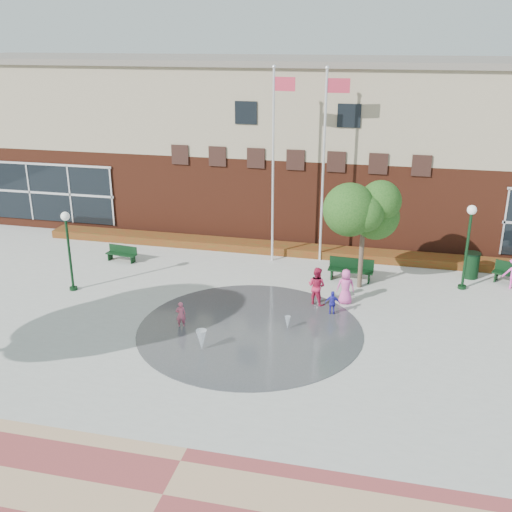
% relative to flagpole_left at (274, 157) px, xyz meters
% --- Properties ---
extents(ground, '(120.00, 120.00, 0.00)m').
position_rel_flagpole_left_xyz_m(ground, '(0.65, -10.38, -5.09)').
color(ground, '#666056').
rests_on(ground, ground).
extents(plaza_concrete, '(46.00, 18.00, 0.01)m').
position_rel_flagpole_left_xyz_m(plaza_concrete, '(0.65, -6.38, -5.08)').
color(plaza_concrete, '#A8A8A0').
rests_on(plaza_concrete, ground).
extents(splash_pad, '(8.40, 8.40, 0.01)m').
position_rel_flagpole_left_xyz_m(splash_pad, '(0.65, -7.38, -5.08)').
color(splash_pad, '#383A3D').
rests_on(splash_pad, ground).
extents(library_building, '(44.40, 10.40, 9.20)m').
position_rel_flagpole_left_xyz_m(library_building, '(0.65, 7.10, -0.44)').
color(library_building, '#582415').
rests_on(library_building, ground).
extents(flower_bed, '(26.00, 1.20, 0.40)m').
position_rel_flagpole_left_xyz_m(flower_bed, '(0.65, 1.22, -5.09)').
color(flower_bed, maroon).
rests_on(flower_bed, ground).
extents(flagpole_left, '(1.07, 0.24, 9.14)m').
position_rel_flagpole_left_xyz_m(flagpole_left, '(0.00, 0.00, 0.00)').
color(flagpole_left, white).
rests_on(flagpole_left, ground).
extents(flagpole_right, '(1.12, 0.18, 9.10)m').
position_rel_flagpole_left_xyz_m(flagpole_right, '(2.26, 0.59, -0.00)').
color(flagpole_right, white).
rests_on(flagpole_right, ground).
extents(lamp_left, '(0.37, 0.37, 3.51)m').
position_rel_flagpole_left_xyz_m(lamp_left, '(-7.67, -5.49, -2.91)').
color(lamp_left, black).
rests_on(lamp_left, ground).
extents(lamp_right, '(0.40, 0.40, 3.76)m').
position_rel_flagpole_left_xyz_m(lamp_right, '(8.68, -1.50, -2.75)').
color(lamp_right, black).
rests_on(lamp_right, ground).
extents(bench_left, '(1.57, 0.62, 0.77)m').
position_rel_flagpole_left_xyz_m(bench_left, '(-7.15, -1.78, -4.84)').
color(bench_left, black).
rests_on(bench_left, ground).
extents(bench_mid, '(2.01, 0.65, 1.00)m').
position_rel_flagpole_left_xyz_m(bench_mid, '(3.88, -1.65, -4.77)').
color(bench_mid, black).
rests_on(bench_mid, ground).
extents(trash_can, '(0.73, 0.73, 1.20)m').
position_rel_flagpole_left_xyz_m(trash_can, '(9.14, -0.08, -4.48)').
color(trash_can, black).
rests_on(trash_can, ground).
extents(tree_mid, '(2.87, 2.87, 4.84)m').
position_rel_flagpole_left_xyz_m(tree_mid, '(4.33, -2.33, -1.56)').
color(tree_mid, '#47352A').
rests_on(tree_mid, ground).
extents(water_jet_a, '(0.38, 0.38, 0.75)m').
position_rel_flagpole_left_xyz_m(water_jet_a, '(-0.62, -9.24, -5.09)').
color(water_jet_a, white).
rests_on(water_jet_a, ground).
extents(water_jet_b, '(0.23, 0.23, 0.51)m').
position_rel_flagpole_left_xyz_m(water_jet_b, '(2.00, -7.01, -5.09)').
color(water_jet_b, white).
rests_on(water_jet_b, ground).
extents(child_splash, '(0.44, 0.37, 1.03)m').
position_rel_flagpole_left_xyz_m(child_splash, '(-1.94, -7.71, -4.57)').
color(child_splash, '#D85672').
rests_on(child_splash, ground).
extents(adult_red, '(0.96, 0.86, 1.61)m').
position_rel_flagpole_left_xyz_m(adult_red, '(2.73, -4.52, -4.28)').
color(adult_red, '#C32149').
rests_on(adult_red, ground).
extents(adult_pink, '(0.81, 0.62, 1.49)m').
position_rel_flagpole_left_xyz_m(adult_pink, '(3.87, -4.17, -4.34)').
color(adult_pink, '#E252A5').
rests_on(adult_pink, ground).
extents(child_blue, '(0.60, 0.27, 1.00)m').
position_rel_flagpole_left_xyz_m(child_blue, '(3.48, -5.35, -4.59)').
color(child_blue, '#2F2AB7').
rests_on(child_blue, ground).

